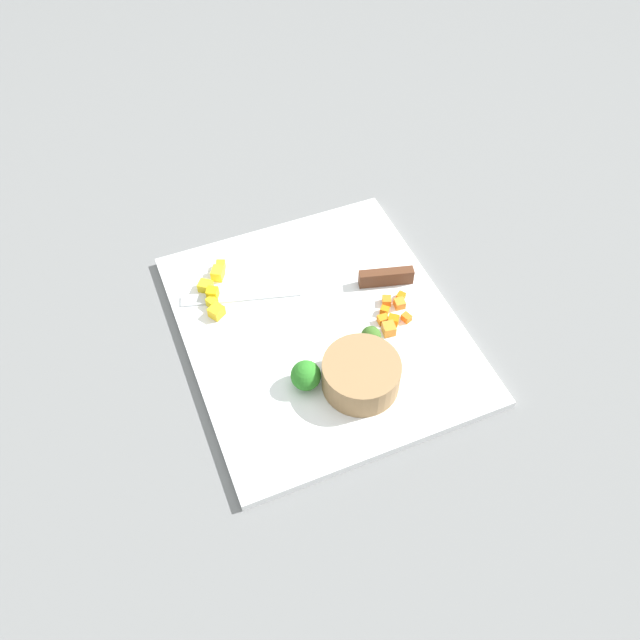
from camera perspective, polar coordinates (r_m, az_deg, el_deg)
ground_plane at (r=0.89m, az=0.00°, el=-0.88°), size 4.00×4.00×0.00m
cutting_board at (r=0.89m, az=0.00°, el=-0.64°), size 0.41×0.35×0.01m
prep_bowl at (r=0.81m, az=3.58°, el=-4.76°), size 0.10×0.10×0.04m
chef_knife at (r=0.92m, az=2.39°, el=3.30°), size 0.10×0.32×0.02m
carrot_dice_0 at (r=0.90m, az=5.61°, el=0.81°), size 0.01×0.01×0.01m
carrot_dice_1 at (r=0.87m, az=5.98°, el=-0.77°), size 0.02×0.02×0.02m
carrot_dice_2 at (r=0.89m, az=5.47°, el=0.05°), size 0.01×0.01×0.01m
carrot_dice_3 at (r=0.89m, az=6.37°, el=-0.02°), size 0.02×0.02×0.01m
carrot_dice_4 at (r=0.92m, az=7.02°, el=2.00°), size 0.02×0.02×0.01m
carrot_dice_5 at (r=0.89m, az=7.49°, el=0.20°), size 0.01×0.01×0.01m
carrot_dice_6 at (r=0.91m, az=5.76°, el=1.71°), size 0.02×0.02×0.01m
carrot_dice_7 at (r=0.91m, az=6.90°, el=1.42°), size 0.02×0.02×0.01m
pepper_dice_0 at (r=0.92m, az=-9.28°, el=2.25°), size 0.02×0.02×0.02m
pepper_dice_1 at (r=0.93m, az=-9.90°, el=2.91°), size 0.02×0.02×0.01m
pepper_dice_2 at (r=0.94m, az=-8.84°, el=4.02°), size 0.02×0.02×0.02m
pepper_dice_3 at (r=0.90m, az=-8.95°, el=0.72°), size 0.02×0.02×0.02m
pepper_dice_4 at (r=0.91m, az=-9.33°, el=1.52°), size 0.02×0.02×0.01m
pepper_dice_5 at (r=0.96m, az=-8.60°, el=4.61°), size 0.02×0.02×0.01m
broccoli_floret_0 at (r=0.81m, az=-1.23°, el=-4.84°), size 0.04×0.04×0.04m
broccoli_floret_1 at (r=0.85m, az=4.43°, el=-1.42°), size 0.03×0.03×0.03m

